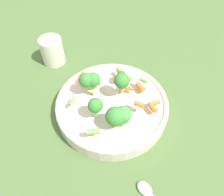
# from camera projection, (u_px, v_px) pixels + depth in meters

# --- Properties ---
(ground_plane) EXTENTS (3.00, 3.00, 0.00)m
(ground_plane) POSITION_uv_depth(u_px,v_px,m) (112.00, 110.00, 0.60)
(ground_plane) COLOR #4C6B38
(bowl) EXTENTS (0.30, 0.30, 0.04)m
(bowl) POSITION_uv_depth(u_px,v_px,m) (112.00, 105.00, 0.59)
(bowl) COLOR beige
(bowl) RESTS_ON ground_plane
(pasta_salad) EXTENTS (0.22, 0.23, 0.08)m
(pasta_salad) POSITION_uv_depth(u_px,v_px,m) (109.00, 96.00, 0.53)
(pasta_salad) COLOR #8CB766
(pasta_salad) RESTS_ON bowl
(cup) EXTENTS (0.07, 0.07, 0.09)m
(cup) POSITION_uv_depth(u_px,v_px,m) (52.00, 50.00, 0.70)
(cup) COLOR silver
(cup) RESTS_ON ground_plane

